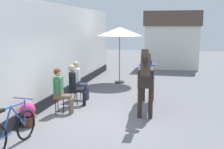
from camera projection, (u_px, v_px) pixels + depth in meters
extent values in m
plane|color=slate|center=(132.00, 93.00, 11.20)|extent=(40.00, 40.00, 0.00)
cube|color=white|center=(54.00, 53.00, 10.02)|extent=(0.30, 14.00, 3.40)
cube|color=black|center=(56.00, 95.00, 10.27)|extent=(0.34, 14.00, 0.36)
cube|color=silver|center=(172.00, 47.00, 17.95)|extent=(3.20, 2.40, 2.60)
cube|color=brown|center=(173.00, 19.00, 17.65)|extent=(3.40, 2.60, 0.90)
cylinder|color=red|center=(59.00, 98.00, 8.62)|extent=(0.34, 0.34, 0.03)
cylinder|color=black|center=(64.00, 106.00, 8.65)|extent=(0.02, 0.02, 0.45)
cylinder|color=black|center=(58.00, 105.00, 8.79)|extent=(0.02, 0.02, 0.45)
cylinder|color=black|center=(56.00, 107.00, 8.55)|extent=(0.02, 0.02, 0.45)
cube|color=brown|center=(59.00, 95.00, 8.60)|extent=(0.28, 0.35, 0.20)
cube|color=#337247|center=(58.00, 84.00, 8.55)|extent=(0.26, 0.37, 0.44)
sphere|color=tan|center=(58.00, 73.00, 8.49)|extent=(0.20, 0.20, 0.20)
sphere|color=#593319|center=(57.00, 72.00, 8.48)|extent=(0.22, 0.22, 0.22)
cylinder|color=brown|center=(66.00, 96.00, 8.67)|extent=(0.39, 0.18, 0.13)
cylinder|color=brown|center=(72.00, 105.00, 8.71)|extent=(0.11, 0.11, 0.46)
cylinder|color=brown|center=(64.00, 97.00, 8.51)|extent=(0.39, 0.18, 0.13)
cylinder|color=brown|center=(71.00, 107.00, 8.55)|extent=(0.11, 0.11, 0.46)
cylinder|color=#337247|center=(61.00, 85.00, 8.75)|extent=(0.09, 0.09, 0.42)
cylinder|color=#337247|center=(57.00, 87.00, 8.36)|extent=(0.09, 0.09, 0.42)
cylinder|color=black|center=(73.00, 92.00, 9.44)|extent=(0.34, 0.34, 0.03)
cylinder|color=black|center=(77.00, 99.00, 9.50)|extent=(0.02, 0.02, 0.45)
cylinder|color=black|center=(71.00, 98.00, 9.59)|extent=(0.02, 0.02, 0.45)
cylinder|color=black|center=(71.00, 100.00, 9.35)|extent=(0.02, 0.02, 0.45)
cube|color=black|center=(73.00, 89.00, 9.42)|extent=(0.33, 0.38, 0.20)
cube|color=black|center=(72.00, 79.00, 9.37)|extent=(0.32, 0.39, 0.44)
sphere|color=tan|center=(72.00, 69.00, 9.31)|extent=(0.20, 0.20, 0.20)
sphere|color=#B2A38E|center=(71.00, 68.00, 9.30)|extent=(0.22, 0.22, 0.22)
cylinder|color=black|center=(78.00, 89.00, 9.53)|extent=(0.40, 0.25, 0.13)
cylinder|color=black|center=(84.00, 98.00, 9.60)|extent=(0.11, 0.11, 0.46)
cylinder|color=black|center=(78.00, 90.00, 9.37)|extent=(0.40, 0.25, 0.13)
cylinder|color=black|center=(84.00, 99.00, 9.45)|extent=(0.11, 0.11, 0.46)
cylinder|color=black|center=(73.00, 80.00, 9.57)|extent=(0.09, 0.09, 0.42)
cylinder|color=black|center=(73.00, 82.00, 9.18)|extent=(0.09, 0.09, 0.42)
cylinder|color=#194C99|center=(77.00, 87.00, 10.28)|extent=(0.34, 0.34, 0.03)
cylinder|color=black|center=(81.00, 93.00, 10.31)|extent=(0.02, 0.02, 0.45)
cylinder|color=black|center=(76.00, 92.00, 10.44)|extent=(0.02, 0.02, 0.45)
cylinder|color=black|center=(74.00, 94.00, 10.21)|extent=(0.02, 0.02, 0.45)
cube|color=#2D3851|center=(77.00, 83.00, 10.26)|extent=(0.29, 0.35, 0.20)
cube|color=silver|center=(77.00, 75.00, 10.20)|extent=(0.27, 0.37, 0.44)
sphere|color=tan|center=(76.00, 65.00, 10.14)|extent=(0.20, 0.20, 0.20)
sphere|color=#B2A38E|center=(76.00, 64.00, 10.14)|extent=(0.22, 0.22, 0.22)
cylinder|color=#2D3851|center=(82.00, 84.00, 10.33)|extent=(0.40, 0.19, 0.13)
cylinder|color=#2D3851|center=(88.00, 93.00, 10.37)|extent=(0.11, 0.11, 0.46)
cylinder|color=#2D3851|center=(82.00, 85.00, 10.18)|extent=(0.40, 0.19, 0.13)
cylinder|color=#2D3851|center=(87.00, 94.00, 10.22)|extent=(0.11, 0.11, 0.46)
cylinder|color=silver|center=(78.00, 75.00, 10.41)|extent=(0.09, 0.09, 0.42)
cylinder|color=silver|center=(76.00, 77.00, 10.02)|extent=(0.09, 0.09, 0.42)
cube|color=#2D231E|center=(147.00, 73.00, 9.01)|extent=(0.56, 2.22, 0.52)
cylinder|color=#2D231E|center=(151.00, 103.00, 8.15)|extent=(0.13, 0.13, 0.90)
cylinder|color=#2D231E|center=(140.00, 103.00, 8.20)|extent=(0.13, 0.13, 0.90)
cylinder|color=#2D231E|center=(152.00, 88.00, 10.04)|extent=(0.13, 0.13, 0.90)
cylinder|color=#2D231E|center=(143.00, 88.00, 10.09)|extent=(0.13, 0.13, 0.90)
cylinder|color=#2D231E|center=(146.00, 66.00, 7.77)|extent=(0.32, 0.65, 0.73)
cube|color=#2D231E|center=(145.00, 56.00, 7.39)|extent=(0.21, 0.54, 0.40)
cube|color=black|center=(146.00, 61.00, 7.77)|extent=(0.08, 0.63, 0.48)
cylinder|color=black|center=(148.00, 75.00, 10.16)|extent=(0.11, 0.11, 0.65)
cube|color=navy|center=(147.00, 64.00, 9.06)|extent=(0.53, 0.63, 0.03)
cube|color=black|center=(147.00, 62.00, 9.04)|extent=(0.30, 0.46, 0.12)
cylinder|color=brown|center=(28.00, 121.00, 7.57)|extent=(0.34, 0.34, 0.28)
cylinder|color=brown|center=(28.00, 117.00, 7.54)|extent=(0.43, 0.43, 0.04)
sphere|color=#B22D66|center=(28.00, 110.00, 7.51)|extent=(0.40, 0.40, 0.40)
torus|color=black|center=(26.00, 125.00, 6.65)|extent=(0.10, 0.71, 0.71)
cylinder|color=#235199|center=(18.00, 116.00, 6.32)|extent=(0.07, 0.50, 0.60)
cylinder|color=#235199|center=(6.00, 123.00, 5.95)|extent=(0.06, 0.36, 0.55)
cylinder|color=#235199|center=(13.00, 106.00, 6.13)|extent=(0.10, 0.80, 0.09)
cylinder|color=#235199|center=(4.00, 137.00, 5.90)|extent=(0.08, 0.53, 0.06)
cylinder|color=#235199|center=(25.00, 113.00, 6.57)|extent=(0.04, 0.09, 0.60)
cylinder|color=#235199|center=(23.00, 98.00, 6.49)|extent=(0.50, 0.07, 0.03)
cube|color=black|center=(0.00, 111.00, 5.75)|extent=(0.11, 0.21, 0.06)
cylinder|color=black|center=(119.00, 82.00, 13.32)|extent=(0.44, 0.44, 0.06)
cylinder|color=olive|center=(120.00, 59.00, 13.13)|extent=(0.04, 0.04, 2.20)
cone|color=beige|center=(120.00, 31.00, 12.92)|extent=(2.10, 2.10, 0.40)
cube|color=black|center=(84.00, 90.00, 11.40)|extent=(0.28, 0.12, 0.20)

